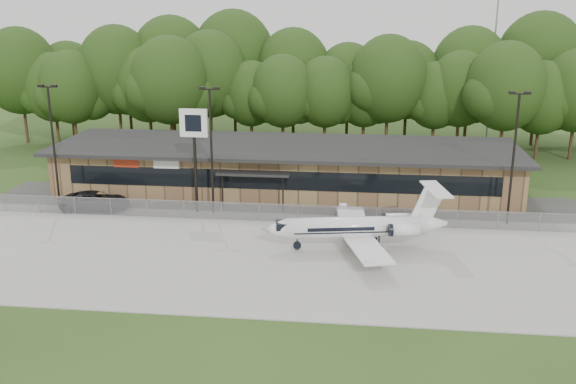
# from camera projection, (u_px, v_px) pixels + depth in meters

# --- Properties ---
(ground) EXTENTS (160.00, 160.00, 0.00)m
(ground) POSITION_uv_depth(u_px,v_px,m) (235.00, 310.00, 35.53)
(ground) COLOR #2B4719
(ground) RESTS_ON ground
(apron) EXTENTS (64.00, 18.00, 0.08)m
(apron) POSITION_uv_depth(u_px,v_px,m) (258.00, 255.00, 43.15)
(apron) COLOR #9E9B93
(apron) RESTS_ON ground
(parking_lot) EXTENTS (50.00, 9.00, 0.06)m
(parking_lot) POSITION_uv_depth(u_px,v_px,m) (280.00, 205.00, 54.11)
(parking_lot) COLOR #383835
(parking_lot) RESTS_ON ground
(terminal) EXTENTS (41.00, 11.65, 4.30)m
(terminal) POSITION_uv_depth(u_px,v_px,m) (286.00, 167.00, 57.74)
(terminal) COLOR olive
(terminal) RESTS_ON ground
(fence) EXTENTS (46.00, 0.04, 1.52)m
(fence) POSITION_uv_depth(u_px,v_px,m) (272.00, 213.00, 49.61)
(fence) COLOR gray
(fence) RESTS_ON ground
(treeline) EXTENTS (72.00, 12.00, 15.00)m
(treeline) POSITION_uv_depth(u_px,v_px,m) (304.00, 84.00, 73.45)
(treeline) COLOR #1C3611
(treeline) RESTS_ON ground
(radio_mast) EXTENTS (0.20, 0.20, 25.00)m
(radio_mast) POSITION_uv_depth(u_px,v_px,m) (495.00, 38.00, 75.37)
(radio_mast) COLOR gray
(radio_mast) RESTS_ON ground
(light_pole_left) EXTENTS (1.55, 0.30, 10.23)m
(light_pole_left) POSITION_uv_depth(u_px,v_px,m) (53.00, 138.00, 51.53)
(light_pole_left) COLOR black
(light_pole_left) RESTS_ON ground
(light_pole_mid) EXTENTS (1.55, 0.30, 10.23)m
(light_pole_mid) POSITION_uv_depth(u_px,v_px,m) (211.00, 141.00, 50.12)
(light_pole_mid) COLOR black
(light_pole_mid) RESTS_ON ground
(light_pole_right) EXTENTS (1.55, 0.30, 10.23)m
(light_pole_right) POSITION_uv_depth(u_px,v_px,m) (514.00, 149.00, 47.62)
(light_pole_right) COLOR black
(light_pole_right) RESTS_ON ground
(business_jet) EXTENTS (12.97, 11.64, 4.37)m
(business_jet) POSITION_uv_depth(u_px,v_px,m) (360.00, 228.00, 43.93)
(business_jet) COLOR white
(business_jet) RESTS_ON ground
(suv) EXTENTS (5.70, 2.92, 1.54)m
(suv) POSITION_uv_depth(u_px,v_px,m) (95.00, 201.00, 52.58)
(suv) COLOR #2B2B2D
(suv) RESTS_ON ground
(pole_sign) EXTENTS (2.22, 0.33, 8.47)m
(pole_sign) POSITION_uv_depth(u_px,v_px,m) (194.00, 134.00, 50.41)
(pole_sign) COLOR black
(pole_sign) RESTS_ON ground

